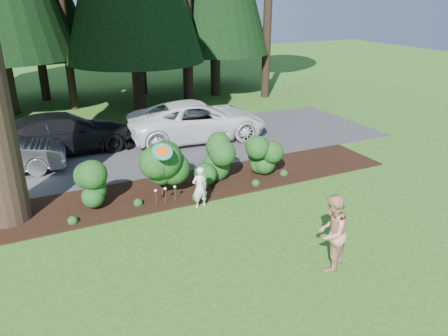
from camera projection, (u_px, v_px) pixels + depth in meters
name	position (u px, v px, depth m)	size (l,w,h in m)	color
ground	(207.00, 239.00, 11.28)	(80.00, 80.00, 0.00)	#345C1A
mulch_bed	(166.00, 191.00, 13.99)	(16.00, 2.50, 0.05)	black
driveway	(132.00, 151.00, 17.54)	(22.00, 6.00, 0.03)	#38383A
shrub_row	(189.00, 166.00, 13.91)	(6.53, 1.60, 1.61)	#113813
lily_cluster	(165.00, 189.00, 12.98)	(0.69, 0.09, 0.57)	#113813
car_white_suv	(198.00, 120.00, 18.74)	(2.73, 5.92, 1.65)	white
car_dark_suv	(64.00, 133.00, 17.17)	(2.19, 5.39, 1.57)	black
child	(200.00, 187.00, 12.78)	(0.47, 0.31, 1.28)	white
adult	(331.00, 233.00, 9.80)	(0.89, 0.69, 1.83)	#D5461C
frisbee	(162.00, 152.00, 12.05)	(0.58, 0.48, 0.36)	teal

